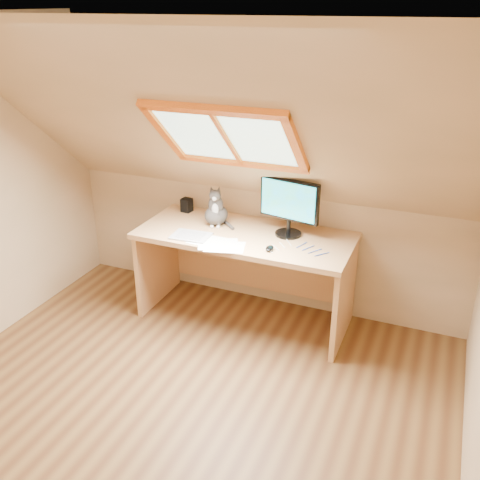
% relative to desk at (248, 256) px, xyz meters
% --- Properties ---
extents(ground, '(3.50, 3.50, 0.00)m').
position_rel_desk_xyz_m(ground, '(0.01, -1.45, -0.55)').
color(ground, brown).
rests_on(ground, ground).
extents(room_shell, '(3.52, 3.52, 2.41)m').
position_rel_desk_xyz_m(room_shell, '(0.01, -1.54, 0.88)').
color(room_shell, tan).
rests_on(room_shell, ground).
extents(desk, '(1.71, 0.75, 0.78)m').
position_rel_desk_xyz_m(desk, '(0.00, 0.00, 0.00)').
color(desk, tan).
rests_on(desk, ground).
extents(monitor, '(0.49, 0.21, 0.45)m').
position_rel_desk_xyz_m(monitor, '(0.32, 0.03, 0.49)').
color(monitor, black).
rests_on(monitor, desk).
extents(cat, '(0.24, 0.27, 0.34)m').
position_rel_desk_xyz_m(cat, '(-0.29, 0.01, 0.35)').
color(cat, '#433D3B').
rests_on(cat, desk).
extents(desk_speaker, '(0.09, 0.09, 0.12)m').
position_rel_desk_xyz_m(desk_speaker, '(-0.65, 0.18, 0.29)').
color(desk_speaker, black).
rests_on(desk_speaker, desk).
extents(graphics_tablet, '(0.31, 0.23, 0.01)m').
position_rel_desk_xyz_m(graphics_tablet, '(-0.37, -0.30, 0.24)').
color(graphics_tablet, '#B2B2B7').
rests_on(graphics_tablet, desk).
extents(mouse, '(0.06, 0.10, 0.03)m').
position_rel_desk_xyz_m(mouse, '(0.28, -0.29, 0.25)').
color(mouse, black).
rests_on(mouse, desk).
extents(papers, '(0.35, 0.30, 0.01)m').
position_rel_desk_xyz_m(papers, '(-0.13, -0.33, 0.24)').
color(papers, white).
rests_on(papers, desk).
extents(cables, '(0.51, 0.26, 0.01)m').
position_rel_desk_xyz_m(cables, '(0.48, -0.19, 0.24)').
color(cables, silver).
rests_on(cables, desk).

